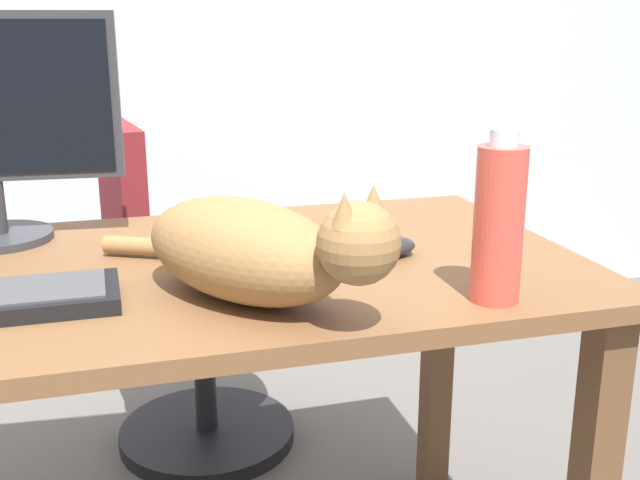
# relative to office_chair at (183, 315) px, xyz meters

# --- Properties ---
(desk) EXTENTS (1.54, 0.73, 0.74)m
(desk) POSITION_rel_office_chair_xyz_m (-0.15, -0.68, 0.25)
(desk) COLOR brown
(desk) RESTS_ON ground_plane
(office_chair) EXTENTS (0.48, 0.48, 0.90)m
(office_chair) POSITION_rel_office_chair_xyz_m (0.00, 0.00, 0.00)
(office_chair) COLOR black
(office_chair) RESTS_ON ground_plane
(cat) EXTENTS (0.37, 0.53, 0.20)m
(cat) POSITION_rel_office_chair_xyz_m (0.02, -0.88, 0.44)
(cat) COLOR olive
(cat) RESTS_ON desk
(computer_mouse) EXTENTS (0.11, 0.06, 0.04)m
(computer_mouse) POSITION_rel_office_chair_xyz_m (0.29, -0.72, 0.37)
(computer_mouse) COLOR #232328
(computer_mouse) RESTS_ON desk
(spray_bottle) EXTENTS (0.07, 0.07, 0.25)m
(spray_bottle) POSITION_rel_office_chair_xyz_m (0.36, -0.97, 0.47)
(spray_bottle) COLOR #D84C3D
(spray_bottle) RESTS_ON desk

